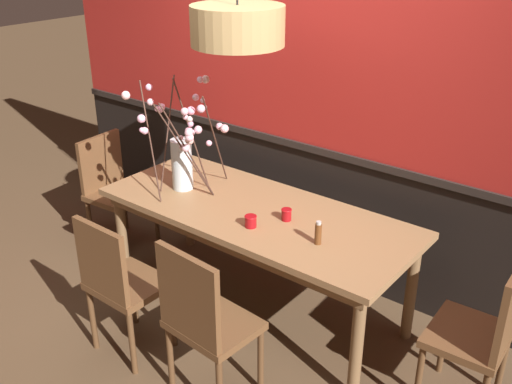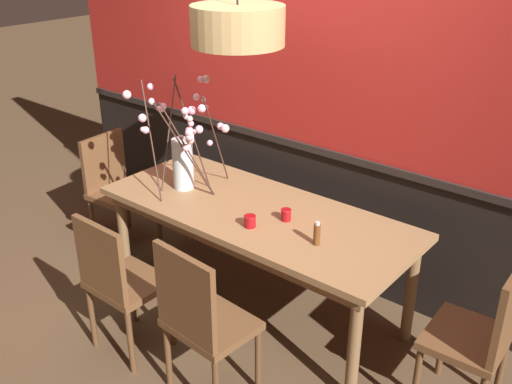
{
  "view_description": "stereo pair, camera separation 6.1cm",
  "coord_description": "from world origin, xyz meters",
  "px_view_note": "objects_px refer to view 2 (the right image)",
  "views": [
    {
      "loc": [
        2.08,
        -2.64,
        2.45
      ],
      "look_at": [
        0.0,
        0.0,
        0.87
      ],
      "focal_mm": 41.32,
      "sensor_mm": 36.0,
      "label": 1
    },
    {
      "loc": [
        2.13,
        -2.61,
        2.45
      ],
      "look_at": [
        0.0,
        0.0,
        0.87
      ],
      "focal_mm": 41.32,
      "sensor_mm": 36.0,
      "label": 2
    }
  ],
  "objects_px": {
    "dining_table": "(256,220)",
    "candle_holder_nearer_center": "(250,221)",
    "vase_with_blossoms": "(183,153)",
    "chair_far_side_left": "(294,183)",
    "condiment_bottle": "(317,234)",
    "chair_far_side_right": "(361,211)",
    "chair_near_side_left": "(118,279)",
    "candle_holder_nearer_edge": "(286,215)",
    "chair_head_west_end": "(116,184)",
    "chair_head_east_end": "(482,332)",
    "chair_near_side_right": "(201,317)",
    "pendant_lamp": "(238,26)"
  },
  "relations": [
    {
      "from": "chair_near_side_right",
      "to": "chair_far_side_left",
      "type": "relative_size",
      "value": 0.98
    },
    {
      "from": "chair_near_side_right",
      "to": "chair_near_side_left",
      "type": "bearing_deg",
      "value": -176.87
    },
    {
      "from": "chair_far_side_right",
      "to": "candle_holder_nearer_center",
      "type": "distance_m",
      "value": 1.08
    },
    {
      "from": "chair_near_side_left",
      "to": "candle_holder_nearer_edge",
      "type": "height_order",
      "value": "chair_near_side_left"
    },
    {
      "from": "chair_far_side_left",
      "to": "chair_head_east_end",
      "type": "xyz_separation_m",
      "value": [
        1.81,
        -0.87,
        -0.01
      ]
    },
    {
      "from": "chair_head_west_end",
      "to": "chair_near_side_left",
      "type": "distance_m",
      "value": 1.43
    },
    {
      "from": "dining_table",
      "to": "chair_far_side_right",
      "type": "height_order",
      "value": "chair_far_side_right"
    },
    {
      "from": "vase_with_blossoms",
      "to": "candle_holder_nearer_center",
      "type": "bearing_deg",
      "value": -10.67
    },
    {
      "from": "dining_table",
      "to": "chair_head_east_end",
      "type": "distance_m",
      "value": 1.51
    },
    {
      "from": "chair_far_side_right",
      "to": "candle_holder_nearer_edge",
      "type": "xyz_separation_m",
      "value": [
        -0.07,
        -0.83,
        0.27
      ]
    },
    {
      "from": "candle_holder_nearer_edge",
      "to": "condiment_bottle",
      "type": "distance_m",
      "value": 0.34
    },
    {
      "from": "chair_head_west_end",
      "to": "vase_with_blossoms",
      "type": "distance_m",
      "value": 1.03
    },
    {
      "from": "chair_near_side_right",
      "to": "chair_near_side_left",
      "type": "distance_m",
      "value": 0.64
    },
    {
      "from": "chair_far_side_left",
      "to": "candle_holder_nearer_edge",
      "type": "height_order",
      "value": "chair_far_side_left"
    },
    {
      "from": "candle_holder_nearer_center",
      "to": "dining_table",
      "type": "bearing_deg",
      "value": 120.36
    },
    {
      "from": "chair_near_side_right",
      "to": "chair_far_side_right",
      "type": "distance_m",
      "value": 1.66
    },
    {
      "from": "chair_far_side_left",
      "to": "pendant_lamp",
      "type": "xyz_separation_m",
      "value": [
        0.2,
        -0.89,
        1.35
      ]
    },
    {
      "from": "chair_far_side_left",
      "to": "chair_head_east_end",
      "type": "bearing_deg",
      "value": -25.58
    },
    {
      "from": "dining_table",
      "to": "chair_near_side_right",
      "type": "distance_m",
      "value": 0.9
    },
    {
      "from": "pendant_lamp",
      "to": "condiment_bottle",
      "type": "bearing_deg",
      "value": -8.25
    },
    {
      "from": "candle_holder_nearer_edge",
      "to": "pendant_lamp",
      "type": "relative_size",
      "value": 0.08
    },
    {
      "from": "chair_head_east_end",
      "to": "chair_far_side_right",
      "type": "xyz_separation_m",
      "value": [
        -1.19,
        0.83,
        -0.02
      ]
    },
    {
      "from": "chair_head_west_end",
      "to": "candle_holder_nearer_edge",
      "type": "bearing_deg",
      "value": -0.37
    },
    {
      "from": "condiment_bottle",
      "to": "chair_far_side_right",
      "type": "bearing_deg",
      "value": 104.21
    },
    {
      "from": "chair_near_side_right",
      "to": "candle_holder_nearer_edge",
      "type": "height_order",
      "value": "chair_near_side_right"
    },
    {
      "from": "dining_table",
      "to": "chair_near_side_right",
      "type": "xyz_separation_m",
      "value": [
        0.3,
        -0.83,
        -0.13
      ]
    },
    {
      "from": "candle_holder_nearer_edge",
      "to": "condiment_bottle",
      "type": "bearing_deg",
      "value": -21.67
    },
    {
      "from": "chair_head_west_end",
      "to": "vase_with_blossoms",
      "type": "relative_size",
      "value": 1.09
    },
    {
      "from": "dining_table",
      "to": "pendant_lamp",
      "type": "height_order",
      "value": "pendant_lamp"
    },
    {
      "from": "dining_table",
      "to": "chair_head_east_end",
      "type": "height_order",
      "value": "chair_head_east_end"
    },
    {
      "from": "chair_far_side_left",
      "to": "chair_near_side_left",
      "type": "bearing_deg",
      "value": -90.74
    },
    {
      "from": "pendant_lamp",
      "to": "chair_far_side_left",
      "type": "bearing_deg",
      "value": 102.95
    },
    {
      "from": "chair_head_east_end",
      "to": "candle_holder_nearer_edge",
      "type": "distance_m",
      "value": 1.29
    },
    {
      "from": "vase_with_blossoms",
      "to": "chair_near_side_left",
      "type": "bearing_deg",
      "value": -73.61
    },
    {
      "from": "vase_with_blossoms",
      "to": "condiment_bottle",
      "type": "distance_m",
      "value": 1.14
    },
    {
      "from": "condiment_bottle",
      "to": "chair_near_side_right",
      "type": "bearing_deg",
      "value": -109.06
    },
    {
      "from": "chair_far_side_left",
      "to": "candle_holder_nearer_edge",
      "type": "relative_size",
      "value": 12.98
    },
    {
      "from": "chair_head_east_end",
      "to": "vase_with_blossoms",
      "type": "xyz_separation_m",
      "value": [
        -2.07,
        -0.06,
        0.48
      ]
    },
    {
      "from": "chair_head_east_end",
      "to": "candle_holder_nearer_edge",
      "type": "relative_size",
      "value": 12.47
    },
    {
      "from": "chair_near_side_right",
      "to": "chair_far_side_right",
      "type": "xyz_separation_m",
      "value": [
        0.0,
        1.66,
        -0.02
      ]
    },
    {
      "from": "chair_far_side_right",
      "to": "chair_near_side_left",
      "type": "height_order",
      "value": "chair_near_side_left"
    },
    {
      "from": "chair_far_side_right",
      "to": "chair_near_side_right",
      "type": "bearing_deg",
      "value": -90.15
    },
    {
      "from": "chair_near_side_right",
      "to": "chair_far_side_left",
      "type": "xyz_separation_m",
      "value": [
        -0.62,
        1.69,
        0.01
      ]
    },
    {
      "from": "vase_with_blossoms",
      "to": "chair_far_side_left",
      "type": "bearing_deg",
      "value": 74.63
    },
    {
      "from": "chair_near_side_left",
      "to": "pendant_lamp",
      "type": "relative_size",
      "value": 0.96
    },
    {
      "from": "vase_with_blossoms",
      "to": "pendant_lamp",
      "type": "bearing_deg",
      "value": 5.51
    },
    {
      "from": "candle_holder_nearer_edge",
      "to": "chair_far_side_left",
      "type": "bearing_deg",
      "value": 122.71
    },
    {
      "from": "chair_head_west_end",
      "to": "chair_near_side_left",
      "type": "xyz_separation_m",
      "value": [
        1.12,
        -0.88,
        0.02
      ]
    },
    {
      "from": "vase_with_blossoms",
      "to": "chair_near_side_right",
      "type": "bearing_deg",
      "value": -41.0
    },
    {
      "from": "dining_table",
      "to": "candle_holder_nearer_center",
      "type": "xyz_separation_m",
      "value": [
        0.12,
        -0.2,
        0.12
      ]
    }
  ]
}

